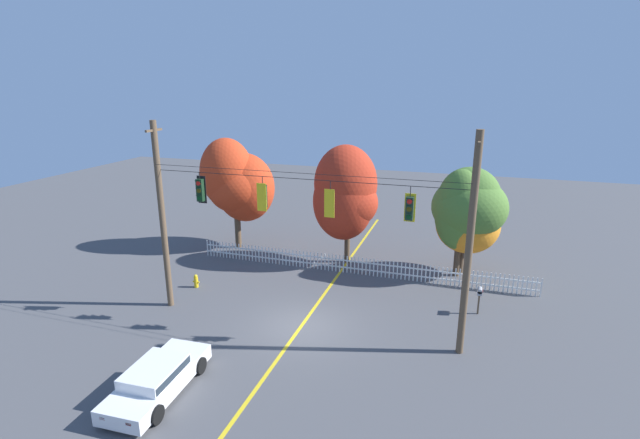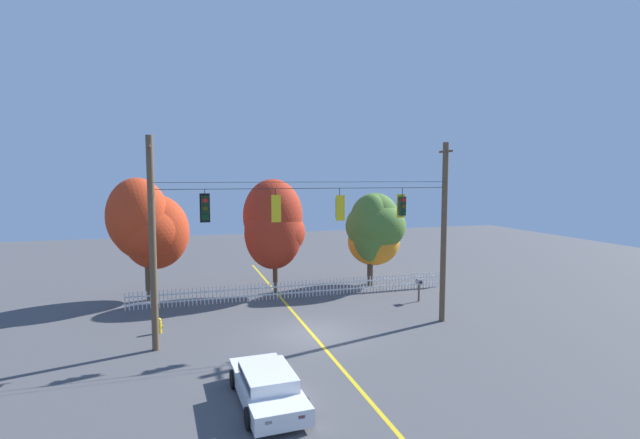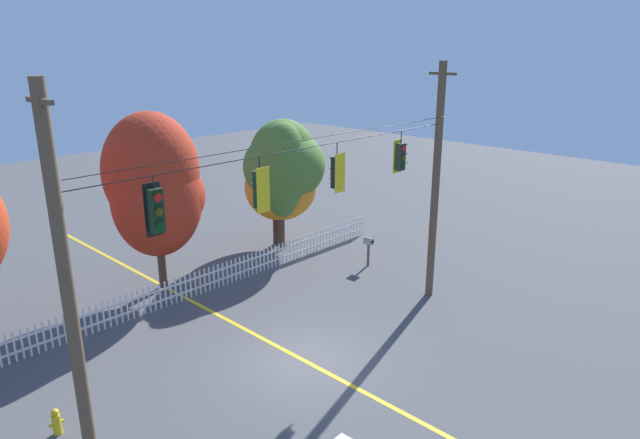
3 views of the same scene
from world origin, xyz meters
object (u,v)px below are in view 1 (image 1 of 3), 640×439
at_px(fire_hydrant, 196,281).
at_px(roadside_mailbox, 480,293).
at_px(traffic_signal_southbound_primary, 200,190).
at_px(traffic_signal_northbound_primary, 410,208).
at_px(autumn_maple_far_west, 467,218).
at_px(traffic_signal_westbound_side, 330,203).
at_px(autumn_maple_near_fence, 237,183).
at_px(parked_car, 157,378).
at_px(traffic_signal_eastbound_side, 263,197).
at_px(autumn_oak_far_east, 467,205).
at_px(autumn_maple_mid, 345,195).

distance_m(fire_hydrant, roadside_mailbox, 14.58).
bearing_deg(traffic_signal_southbound_primary, traffic_signal_northbound_primary, -0.01).
distance_m(autumn_maple_far_west, fire_hydrant, 15.40).
height_order(traffic_signal_westbound_side, roadside_mailbox, traffic_signal_westbound_side).
bearing_deg(autumn_maple_near_fence, parked_car, -73.56).
relative_size(traffic_signal_southbound_primary, traffic_signal_westbound_side, 0.96).
relative_size(traffic_signal_eastbound_side, autumn_oak_far_east, 0.24).
distance_m(autumn_maple_mid, autumn_oak_far_east, 6.88).
distance_m(traffic_signal_eastbound_side, parked_car, 8.19).
bearing_deg(parked_car, autumn_oak_far_east, 55.05).
height_order(traffic_signal_northbound_primary, roadside_mailbox, traffic_signal_northbound_primary).
height_order(autumn_maple_near_fence, autumn_maple_far_west, autumn_maple_near_fence).
xyz_separation_m(traffic_signal_westbound_side, autumn_maple_far_west, (5.46, 8.73, -2.60)).
bearing_deg(traffic_signal_eastbound_side, traffic_signal_northbound_primary, 0.17).
relative_size(autumn_oak_far_east, roadside_mailbox, 4.67).
xyz_separation_m(autumn_maple_near_fence, fire_hydrant, (0.75, -6.56, -4.02)).
relative_size(traffic_signal_southbound_primary, traffic_signal_northbound_primary, 0.98).
height_order(traffic_signal_westbound_side, traffic_signal_northbound_primary, same).
bearing_deg(fire_hydrant, autumn_maple_far_west, 25.50).
xyz_separation_m(autumn_oak_far_east, parked_car, (-9.95, -14.24, -3.57)).
relative_size(autumn_maple_near_fence, roadside_mailbox, 5.43).
bearing_deg(parked_car, fire_hydrant, 113.70).
distance_m(traffic_signal_northbound_primary, fire_hydrant, 12.90).
xyz_separation_m(traffic_signal_southbound_primary, roadside_mailbox, (12.39, 3.70, -4.92)).
height_order(autumn_maple_near_fence, autumn_maple_mid, autumn_maple_near_fence).
height_order(autumn_maple_near_fence, autumn_oak_far_east, autumn_maple_near_fence).
xyz_separation_m(traffic_signal_southbound_primary, traffic_signal_westbound_side, (6.09, -0.02, -0.10)).
distance_m(autumn_oak_far_east, autumn_maple_far_west, 1.01).
bearing_deg(traffic_signal_southbound_primary, fire_hydrant, 133.57).
bearing_deg(traffic_signal_eastbound_side, roadside_mailbox, 21.78).
relative_size(autumn_maple_mid, autumn_oak_far_east, 1.15).
bearing_deg(traffic_signal_northbound_primary, traffic_signal_westbound_side, -179.67).
height_order(autumn_oak_far_east, parked_car, autumn_oak_far_east).
bearing_deg(fire_hydrant, autumn_maple_mid, 41.17).
bearing_deg(traffic_signal_westbound_side, traffic_signal_southbound_primary, 179.82).
distance_m(traffic_signal_eastbound_side, autumn_maple_far_west, 12.45).
relative_size(traffic_signal_northbound_primary, parked_car, 0.32).
bearing_deg(traffic_signal_northbound_primary, autumn_maple_mid, 120.46).
bearing_deg(roadside_mailbox, traffic_signal_eastbound_side, -158.22).
relative_size(autumn_maple_near_fence, fire_hydrant, 9.92).
bearing_deg(roadside_mailbox, parked_car, -138.17).
height_order(autumn_maple_mid, fire_hydrant, autumn_maple_mid).
bearing_deg(traffic_signal_northbound_primary, autumn_oak_far_east, 75.35).
xyz_separation_m(traffic_signal_eastbound_side, fire_hydrant, (-5.17, 2.22, -5.58)).
bearing_deg(traffic_signal_southbound_primary, autumn_maple_near_fence, 108.00).
xyz_separation_m(parked_car, fire_hydrant, (-3.61, 8.23, -0.24)).
xyz_separation_m(autumn_maple_far_west, parked_car, (-10.03, -14.74, -2.71)).
height_order(traffic_signal_eastbound_side, autumn_maple_near_fence, autumn_maple_near_fence).
height_order(fire_hydrant, roadside_mailbox, roadside_mailbox).
bearing_deg(traffic_signal_southbound_primary, autumn_oak_far_east, 35.60).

